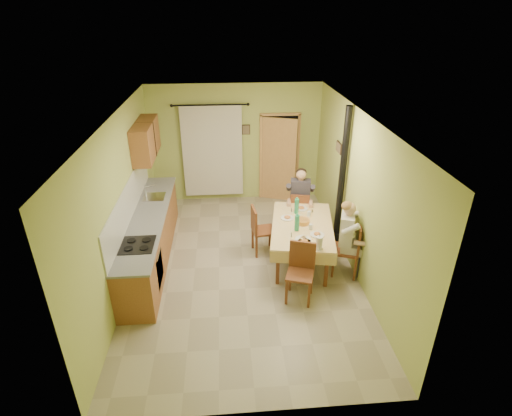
{
  "coord_description": "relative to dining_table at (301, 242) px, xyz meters",
  "views": [
    {
      "loc": [
        -0.26,
        -6.13,
        4.32
      ],
      "look_at": [
        0.25,
        0.1,
        1.15
      ],
      "focal_mm": 28.0,
      "sensor_mm": 36.0,
      "label": 1
    }
  ],
  "objects": [
    {
      "name": "floor",
      "position": [
        -1.1,
        -0.13,
        -0.38
      ],
      "size": [
        4.0,
        6.0,
        0.01
      ],
      "primitive_type": "cube",
      "color": "tan",
      "rests_on": "ground"
    },
    {
      "name": "room_shell",
      "position": [
        -1.1,
        -0.13,
        1.44
      ],
      "size": [
        4.04,
        6.04,
        2.82
      ],
      "color": "#BAC967",
      "rests_on": "ground"
    },
    {
      "name": "kitchen_run",
      "position": [
        -2.81,
        0.27,
        0.1
      ],
      "size": [
        0.64,
        3.64,
        1.56
      ],
      "color": "brown",
      "rests_on": "ground"
    },
    {
      "name": "upper_cabinets",
      "position": [
        -2.92,
        1.57,
        1.57
      ],
      "size": [
        0.35,
        1.4,
        0.7
      ],
      "primitive_type": "cube",
      "color": "brown",
      "rests_on": "room_shell"
    },
    {
      "name": "curtain",
      "position": [
        -1.65,
        2.77,
        0.88
      ],
      "size": [
        1.7,
        0.07,
        2.22
      ],
      "color": "black",
      "rests_on": "ground"
    },
    {
      "name": "doorway",
      "position": [
        -0.07,
        2.77,
        0.67
      ],
      "size": [
        0.96,
        0.33,
        2.15
      ],
      "color": "black",
      "rests_on": "ground"
    },
    {
      "name": "dining_table",
      "position": [
        0.0,
        0.0,
        0.0
      ],
      "size": [
        1.38,
        1.98,
        0.76
      ],
      "rotation": [
        0.0,
        0.0,
        -0.17
      ],
      "color": "#DFBC79",
      "rests_on": "ground"
    },
    {
      "name": "tableware",
      "position": [
        -0.01,
        -0.12,
        0.45
      ],
      "size": [
        0.68,
        1.63,
        0.33
      ],
      "color": "white",
      "rests_on": "dining_table"
    },
    {
      "name": "chair_far",
      "position": [
        0.14,
        1.04,
        -0.09
      ],
      "size": [
        0.44,
        0.44,
        0.93
      ],
      "rotation": [
        0.0,
        0.0,
        -0.19
      ],
      "color": "brown",
      "rests_on": "ground"
    },
    {
      "name": "chair_near",
      "position": [
        -0.23,
        -1.11,
        -0.09
      ],
      "size": [
        0.53,
        0.53,
        0.98
      ],
      "rotation": [
        0.0,
        0.0,
        2.83
      ],
      "color": "brown",
      "rests_on": "ground"
    },
    {
      "name": "chair_right",
      "position": [
        0.72,
        -0.49,
        -0.09
      ],
      "size": [
        0.56,
        0.56,
        1.0
      ],
      "rotation": [
        0.0,
        0.0,
        1.23
      ],
      "color": "brown",
      "rests_on": "ground"
    },
    {
      "name": "chair_left",
      "position": [
        -0.7,
        0.32,
        -0.09
      ],
      "size": [
        0.46,
        0.46,
        0.97
      ],
      "rotation": [
        0.0,
        0.0,
        -1.43
      ],
      "color": "brown",
      "rests_on": "ground"
    },
    {
      "name": "man_far",
      "position": [
        0.14,
        1.05,
        0.5
      ],
      "size": [
        0.63,
        0.53,
        1.39
      ],
      "rotation": [
        0.0,
        0.0,
        -0.19
      ],
      "color": "#38333D",
      "rests_on": "chair_far"
    },
    {
      "name": "man_right",
      "position": [
        0.7,
        -0.48,
        0.5
      ],
      "size": [
        0.58,
        0.65,
        1.39
      ],
      "rotation": [
        0.0,
        0.0,
        1.23
      ],
      "color": "beige",
      "rests_on": "chair_right"
    },
    {
      "name": "stove_flue",
      "position": [
        0.8,
        0.47,
        0.65
      ],
      "size": [
        0.24,
        0.24,
        2.8
      ],
      "color": "black",
      "rests_on": "ground"
    },
    {
      "name": "picture_back",
      "position": [
        -0.85,
        2.84,
        1.37
      ],
      "size": [
        0.19,
        0.03,
        0.23
      ],
      "primitive_type": "cube",
      "color": "black",
      "rests_on": "room_shell"
    },
    {
      "name": "picture_right",
      "position": [
        0.87,
        1.07,
        1.47
      ],
      "size": [
        0.03,
        0.31,
        0.21
      ],
      "primitive_type": "cube",
      "color": "brown",
      "rests_on": "room_shell"
    }
  ]
}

